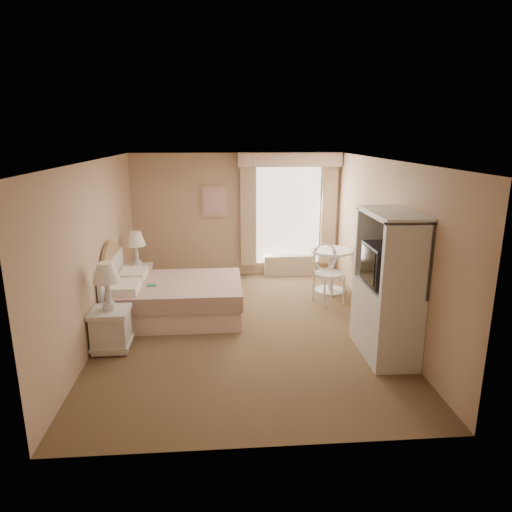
{
  "coord_description": "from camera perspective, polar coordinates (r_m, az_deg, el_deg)",
  "views": [
    {
      "loc": [
        -0.33,
        -6.41,
        2.85
      ],
      "look_at": [
        0.2,
        0.3,
        1.05
      ],
      "focal_mm": 32.0,
      "sensor_mm": 36.0,
      "label": 1
    }
  ],
  "objects": [
    {
      "name": "nightstand_far",
      "position": [
        8.48,
        -14.56,
        -2.0
      ],
      "size": [
        0.49,
        0.49,
        1.17
      ],
      "color": "white",
      "rests_on": "room"
    },
    {
      "name": "room",
      "position": [
        6.62,
        -1.49,
        0.98
      ],
      "size": [
        4.21,
        5.51,
        2.51
      ],
      "color": "brown",
      "rests_on": "ground"
    },
    {
      "name": "framed_art",
      "position": [
        9.22,
        -5.23,
        6.82
      ],
      "size": [
        0.52,
        0.04,
        0.62
      ],
      "color": "tan",
      "rests_on": "room"
    },
    {
      "name": "cafe_chair",
      "position": [
        8.02,
        8.89,
        -1.55
      ],
      "size": [
        0.62,
        0.62,
        1.02
      ],
      "rotation": [
        0.0,
        0.0,
        0.31
      ],
      "color": "silver",
      "rests_on": "room"
    },
    {
      "name": "window",
      "position": [
        9.3,
        4.12,
        5.6
      ],
      "size": [
        2.05,
        0.22,
        2.51
      ],
      "color": "white",
      "rests_on": "room"
    },
    {
      "name": "armoire",
      "position": [
        6.2,
        16.07,
        -4.95
      ],
      "size": [
        0.58,
        1.16,
        1.93
      ],
      "color": "white",
      "rests_on": "room"
    },
    {
      "name": "round_table",
      "position": [
        8.54,
        9.36,
        -0.97
      ],
      "size": [
        0.76,
        0.76,
        0.8
      ],
      "color": "silver",
      "rests_on": "room"
    },
    {
      "name": "nightstand_near",
      "position": [
        6.48,
        -17.77,
        -7.44
      ],
      "size": [
        0.5,
        0.5,
        1.22
      ],
      "color": "white",
      "rests_on": "room"
    },
    {
      "name": "bed",
      "position": [
        7.44,
        -10.41,
        -5.1
      ],
      "size": [
        2.05,
        1.53,
        1.35
      ],
      "color": "#DDA68F",
      "rests_on": "room"
    }
  ]
}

